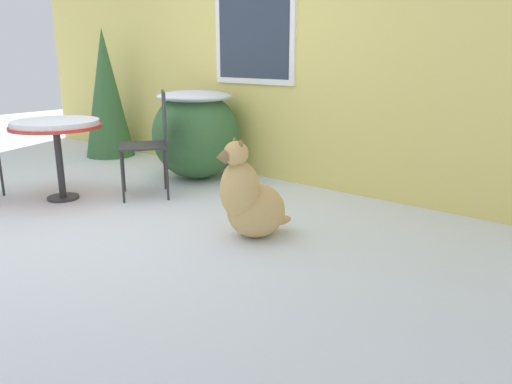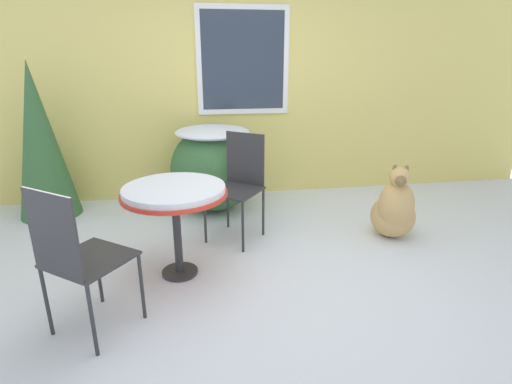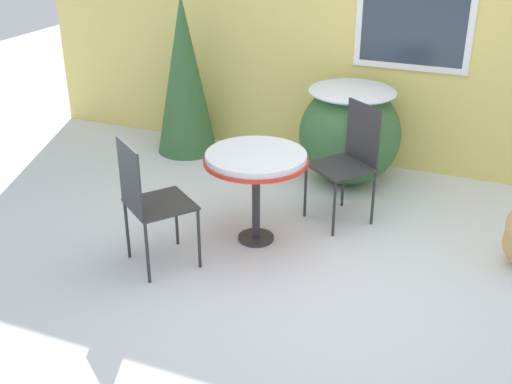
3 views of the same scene
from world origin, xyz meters
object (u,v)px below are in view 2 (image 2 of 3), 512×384
Objects in this scene: patio_chair_near_table at (239,181)px; dog at (394,210)px; patio_chair_far_side at (77,255)px; patio_table at (175,197)px.

dog is (1.48, -0.28, -0.28)m from patio_chair_near_table.
patio_chair_far_side is at bearing -94.10° from patio_chair_near_table.
patio_chair_near_table is 1.53m from dog.
patio_chair_near_table is at bearing -168.65° from dog.
patio_chair_far_side reaches higher than patio_table.
patio_chair_near_table reaches higher than dog.
patio_chair_near_table is 1.00× the size of patio_chair_far_side.
patio_chair_near_table is at bearing 48.45° from patio_table.
dog is at bearing 25.92° from patio_chair_near_table.
patio_table is 0.81× the size of patio_chair_near_table.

